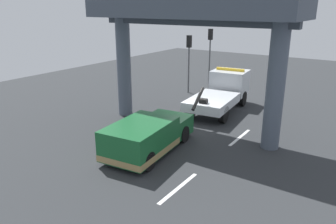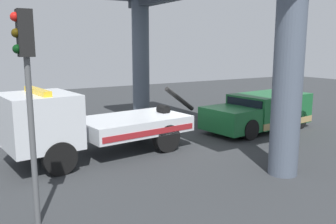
{
  "view_description": "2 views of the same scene",
  "coord_description": "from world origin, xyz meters",
  "px_view_note": "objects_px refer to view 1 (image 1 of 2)",
  "views": [
    {
      "loc": [
        -15.23,
        -8.66,
        6.55
      ],
      "look_at": [
        -1.73,
        0.43,
        1.25
      ],
      "focal_mm": 35.14,
      "sensor_mm": 36.0,
      "label": 1
    },
    {
      "loc": [
        7.82,
        11.54,
        3.72
      ],
      "look_at": [
        0.49,
        -0.56,
        1.14
      ],
      "focal_mm": 38.62,
      "sensor_mm": 36.0,
      "label": 2
    }
  ],
  "objects_px": {
    "towed_van_green": "(147,136)",
    "traffic_light_far": "(210,44)",
    "tow_truck_white": "(223,91)",
    "traffic_light_near": "(189,51)"
  },
  "relations": [
    {
      "from": "tow_truck_white",
      "to": "traffic_light_near",
      "type": "height_order",
      "value": "traffic_light_near"
    },
    {
      "from": "towed_van_green",
      "to": "traffic_light_far",
      "type": "distance_m",
      "value": 14.91
    },
    {
      "from": "towed_van_green",
      "to": "traffic_light_far",
      "type": "height_order",
      "value": "traffic_light_far"
    },
    {
      "from": "tow_truck_white",
      "to": "towed_van_green",
      "type": "height_order",
      "value": "tow_truck_white"
    },
    {
      "from": "tow_truck_white",
      "to": "towed_van_green",
      "type": "bearing_deg",
      "value": -179.42
    },
    {
      "from": "towed_van_green",
      "to": "traffic_light_near",
      "type": "distance_m",
      "value": 11.62
    },
    {
      "from": "tow_truck_white",
      "to": "towed_van_green",
      "type": "xyz_separation_m",
      "value": [
        -8.28,
        -0.08,
        -0.42
      ]
    },
    {
      "from": "traffic_light_near",
      "to": "traffic_light_far",
      "type": "distance_m",
      "value": 3.5
    },
    {
      "from": "tow_truck_white",
      "to": "traffic_light_far",
      "type": "relative_size",
      "value": 1.56
    },
    {
      "from": "traffic_light_near",
      "to": "traffic_light_far",
      "type": "xyz_separation_m",
      "value": [
        3.5,
        0.0,
        0.19
      ]
    }
  ]
}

